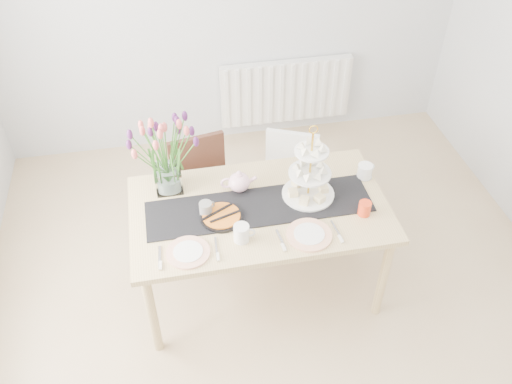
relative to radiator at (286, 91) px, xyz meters
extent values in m
plane|color=tan|center=(-0.50, -2.19, -0.45)|extent=(4.50, 4.50, 0.00)
plane|color=#B6B8BB|center=(-0.50, 0.06, 0.85)|extent=(4.00, 0.00, 4.00)
cube|color=white|center=(0.00, 0.00, 0.00)|extent=(1.20, 0.08, 0.60)
cube|color=tan|center=(-0.60, -1.78, 0.28)|extent=(1.60, 0.90, 0.04)
cylinder|color=tan|center=(-1.33, -2.16, -0.09)|extent=(0.06, 0.06, 0.71)
cylinder|color=tan|center=(0.13, -2.16, -0.09)|extent=(0.06, 0.06, 0.71)
cylinder|color=tan|center=(-1.33, -1.40, -0.09)|extent=(0.06, 0.06, 0.71)
cylinder|color=tan|center=(0.13, -1.40, -0.09)|extent=(0.06, 0.06, 0.71)
cube|color=#381B14|center=(-0.89, -1.27, -0.03)|extent=(0.48, 0.48, 0.04)
cube|color=#381B14|center=(-0.92, -1.09, 0.19)|extent=(0.41, 0.12, 0.39)
cylinder|color=#381B14|center=(-1.03, -1.48, -0.25)|extent=(0.04, 0.04, 0.40)
cylinder|color=#381B14|center=(-0.68, -1.41, -0.25)|extent=(0.04, 0.04, 0.40)
cylinder|color=#381B14|center=(-1.10, -1.12, -0.25)|extent=(0.04, 0.04, 0.40)
cylinder|color=#381B14|center=(-0.74, -1.06, -0.25)|extent=(0.04, 0.04, 0.40)
cube|color=white|center=(-0.29, -1.26, -0.05)|extent=(0.51, 0.51, 0.04)
cube|color=white|center=(-0.22, -1.10, 0.15)|extent=(0.37, 0.19, 0.37)
cylinder|color=white|center=(-0.53, -1.35, -0.26)|extent=(0.04, 0.04, 0.38)
cylinder|color=white|center=(-0.20, -1.49, -0.26)|extent=(0.04, 0.04, 0.38)
cylinder|color=white|center=(-0.38, -1.02, -0.26)|extent=(0.04, 0.04, 0.38)
cylinder|color=white|center=(-0.05, -1.16, -0.26)|extent=(0.04, 0.04, 0.38)
cube|color=black|center=(-0.60, -1.78, 0.30)|extent=(1.40, 0.35, 0.01)
cube|color=silver|center=(-1.14, -1.49, 0.38)|extent=(0.17, 0.17, 0.17)
cylinder|color=gold|center=(-0.28, -1.73, 0.54)|extent=(0.01, 0.01, 0.49)
cylinder|color=white|center=(-0.28, -1.73, 0.32)|extent=(0.33, 0.33, 0.01)
cylinder|color=white|center=(-0.28, -1.73, 0.49)|extent=(0.26, 0.26, 0.01)
cylinder|color=white|center=(-0.28, -1.73, 0.65)|extent=(0.21, 0.21, 0.01)
cylinder|color=white|center=(0.13, -1.62, 0.35)|extent=(0.13, 0.13, 0.10)
cylinder|color=black|center=(-0.85, -1.83, 0.31)|extent=(0.26, 0.26, 0.02)
cylinder|color=orange|center=(-0.85, -1.83, 0.33)|extent=(0.23, 0.23, 0.01)
cylinder|color=slate|center=(-0.94, -1.78, 0.35)|extent=(0.11, 0.11, 0.09)
cylinder|color=silver|center=(-0.76, -2.03, 0.36)|extent=(0.10, 0.10, 0.11)
cylinder|color=#ED3E1A|center=(0.01, -1.96, 0.35)|extent=(0.11, 0.11, 0.09)
cylinder|color=white|center=(-1.08, -2.07, 0.31)|extent=(0.27, 0.27, 0.01)
cylinder|color=white|center=(-0.37, -2.07, 0.31)|extent=(0.30, 0.30, 0.01)
camera|label=1|loc=(-1.09, -4.17, 2.60)|focal=38.00mm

